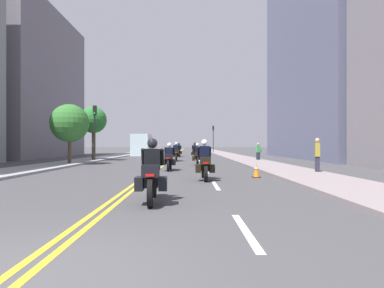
% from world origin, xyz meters
% --- Properties ---
extents(ground_plane, '(264.00, 264.00, 0.00)m').
position_xyz_m(ground_plane, '(0.00, 48.00, 0.00)').
color(ground_plane, '#414043').
extents(sidewalk_left, '(2.98, 144.00, 0.12)m').
position_xyz_m(sidewalk_left, '(-7.19, 48.00, 0.06)').
color(sidewalk_left, '#939497').
rests_on(sidewalk_left, ground).
extents(sidewalk_right, '(2.98, 144.00, 0.12)m').
position_xyz_m(sidewalk_right, '(7.19, 48.00, 0.06)').
color(sidewalk_right, gray).
rests_on(sidewalk_right, ground).
extents(centreline_yellow_inner, '(0.12, 132.00, 0.01)m').
position_xyz_m(centreline_yellow_inner, '(-0.12, 48.00, 0.00)').
color(centreline_yellow_inner, yellow).
rests_on(centreline_yellow_inner, ground).
extents(centreline_yellow_outer, '(0.12, 132.00, 0.01)m').
position_xyz_m(centreline_yellow_outer, '(0.12, 48.00, 0.00)').
color(centreline_yellow_outer, yellow).
rests_on(centreline_yellow_outer, ground).
extents(lane_dashes_white, '(0.14, 56.40, 0.01)m').
position_xyz_m(lane_dashes_white, '(2.85, 29.00, 0.00)').
color(lane_dashes_white, silver).
rests_on(lane_dashes_white, ground).
extents(building_left_1, '(6.17, 17.41, 16.60)m').
position_xyz_m(building_left_1, '(-15.96, 33.91, 8.30)').
color(building_left_1, slate).
rests_on(building_left_1, ground).
extents(building_right_1, '(9.15, 21.63, 22.37)m').
position_xyz_m(building_right_1, '(17.45, 31.09, 11.19)').
color(building_right_1, slate).
rests_on(building_right_1, ground).
extents(motorcycle_0, '(0.78, 2.25, 1.62)m').
position_xyz_m(motorcycle_0, '(0.98, 4.67, 0.67)').
color(motorcycle_0, black).
rests_on(motorcycle_0, ground).
extents(motorcycle_1, '(0.77, 2.22, 1.67)m').
position_xyz_m(motorcycle_1, '(2.54, 9.82, 0.66)').
color(motorcycle_1, black).
rests_on(motorcycle_1, ground).
extents(motorcycle_2, '(0.77, 2.16, 1.56)m').
position_xyz_m(motorcycle_2, '(0.80, 14.71, 0.64)').
color(motorcycle_2, black).
rests_on(motorcycle_2, ground).
extents(motorcycle_3, '(0.76, 2.19, 1.57)m').
position_xyz_m(motorcycle_3, '(2.52, 19.77, 0.64)').
color(motorcycle_3, black).
rests_on(motorcycle_3, ground).
extents(motorcycle_4, '(0.76, 2.12, 1.68)m').
position_xyz_m(motorcycle_4, '(0.80, 25.11, 0.68)').
color(motorcycle_4, black).
rests_on(motorcycle_4, ground).
extents(motorcycle_5, '(0.76, 2.28, 1.68)m').
position_xyz_m(motorcycle_5, '(2.52, 30.22, 0.67)').
color(motorcycle_5, black).
rests_on(motorcycle_5, ground).
extents(motorcycle_6, '(0.77, 2.28, 1.64)m').
position_xyz_m(motorcycle_6, '(0.70, 35.74, 0.67)').
color(motorcycle_6, black).
rests_on(motorcycle_6, ground).
extents(motorcycle_7, '(0.76, 2.17, 1.65)m').
position_xyz_m(motorcycle_7, '(2.72, 40.44, 0.67)').
color(motorcycle_7, black).
rests_on(motorcycle_7, ground).
extents(traffic_cone_0, '(0.34, 0.34, 0.65)m').
position_xyz_m(traffic_cone_0, '(4.88, 10.82, 0.32)').
color(traffic_cone_0, black).
rests_on(traffic_cone_0, ground).
extents(traffic_light_near, '(0.28, 0.38, 4.77)m').
position_xyz_m(traffic_light_near, '(-6.10, 24.22, 3.27)').
color(traffic_light_near, black).
rests_on(traffic_light_near, ground).
extents(traffic_light_far, '(0.28, 0.38, 4.70)m').
position_xyz_m(traffic_light_far, '(6.10, 52.22, 3.26)').
color(traffic_light_far, black).
rests_on(traffic_light_far, ground).
extents(pedestrian_0, '(0.31, 0.41, 1.78)m').
position_xyz_m(pedestrian_0, '(8.23, 12.44, 0.92)').
color(pedestrian_0, '#292837').
rests_on(pedestrian_0, ground).
extents(pedestrian_1, '(0.51, 0.32, 1.61)m').
position_xyz_m(pedestrian_1, '(8.02, 25.07, 0.83)').
color(pedestrian_1, '#232933').
rests_on(pedestrian_1, ground).
extents(street_tree_0, '(2.39, 2.39, 4.88)m').
position_xyz_m(street_tree_0, '(-6.74, 25.91, 3.66)').
color(street_tree_0, '#4C3B25').
rests_on(street_tree_0, ground).
extents(street_tree_1, '(2.74, 2.74, 4.37)m').
position_xyz_m(street_tree_1, '(-6.72, 20.06, 2.99)').
color(street_tree_1, '#473B25').
rests_on(street_tree_1, ground).
extents(parked_truck, '(2.20, 6.50, 2.80)m').
position_xyz_m(parked_truck, '(-4.30, 40.08, 1.27)').
color(parked_truck, '#C8B2C1').
rests_on(parked_truck, ground).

